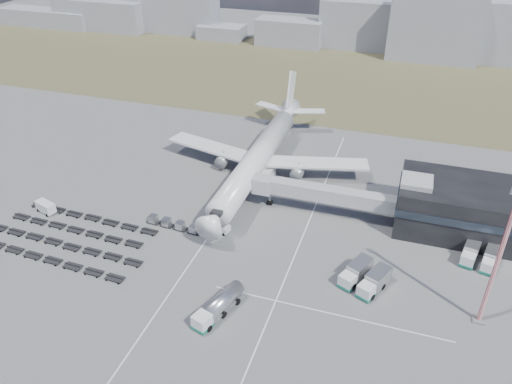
% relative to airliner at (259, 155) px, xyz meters
% --- Properties ---
extents(ground, '(420.00, 420.00, 0.00)m').
position_rel_airliner_xyz_m(ground, '(0.00, -32.38, -5.29)').
color(ground, '#565659').
rests_on(ground, ground).
extents(grass_strip, '(420.00, 90.00, 0.01)m').
position_rel_airliner_xyz_m(grass_strip, '(0.00, 77.62, -5.29)').
color(grass_strip, brown).
rests_on(grass_strip, ground).
extents(lane_markings, '(47.12, 110.00, 0.01)m').
position_rel_airliner_xyz_m(lane_markings, '(9.77, -29.38, -5.29)').
color(lane_markings, silver).
rests_on(lane_markings, ground).
extents(terminal, '(30.40, 16.40, 11.00)m').
position_rel_airliner_xyz_m(terminal, '(47.77, -8.41, -0.04)').
color(terminal, black).
rests_on(terminal, ground).
extents(jet_bridge, '(30.30, 3.80, 7.05)m').
position_rel_airliner_xyz_m(jet_bridge, '(15.90, -11.95, -0.24)').
color(jet_bridge, '#939399').
rests_on(jet_bridge, ground).
extents(airliner, '(51.59, 64.53, 17.62)m').
position_rel_airliner_xyz_m(airliner, '(0.00, 0.00, 0.00)').
color(airliner, silver).
rests_on(airliner, ground).
extents(skyline, '(323.77, 23.20, 25.43)m').
position_rel_airliner_xyz_m(skyline, '(16.39, 115.90, 4.29)').
color(skyline, gray).
rests_on(skyline, ground).
extents(fuel_tanker, '(5.85, 10.96, 3.44)m').
position_rel_airliner_xyz_m(fuel_tanker, '(7.88, -46.18, -3.57)').
color(fuel_tanker, silver).
rests_on(fuel_tanker, ground).
extents(pushback_tug, '(3.97, 2.70, 1.61)m').
position_rel_airliner_xyz_m(pushback_tug, '(-0.26, -24.76, -4.49)').
color(pushback_tug, silver).
rests_on(pushback_tug, ground).
extents(utility_van, '(5.02, 3.39, 2.43)m').
position_rel_airliner_xyz_m(utility_van, '(-38.69, -29.92, -4.08)').
color(utility_van, silver).
rests_on(utility_van, ground).
extents(catering_truck, '(3.32, 6.97, 3.10)m').
position_rel_airliner_xyz_m(catering_truck, '(2.56, -3.10, -3.70)').
color(catering_truck, silver).
rests_on(catering_truck, ground).
extents(service_trucks_near, '(8.99, 9.63, 3.10)m').
position_rel_airliner_xyz_m(service_trucks_near, '(29.66, -31.57, -3.61)').
color(service_trucks_near, silver).
rests_on(service_trucks_near, ground).
extents(service_trucks_far, '(7.64, 8.53, 2.95)m').
position_rel_airliner_xyz_m(service_trucks_far, '(49.34, -18.43, -3.69)').
color(service_trucks_far, silver).
rests_on(service_trucks_far, ground).
extents(uld_row, '(15.36, 2.55, 1.68)m').
position_rel_airliner_xyz_m(uld_row, '(-8.37, -26.79, -4.29)').
color(uld_row, black).
rests_on(uld_row, ground).
extents(baggage_dollies, '(36.83, 17.42, 0.82)m').
position_rel_airliner_xyz_m(baggage_dollies, '(-28.64, -36.64, -4.88)').
color(baggage_dollies, black).
rests_on(baggage_dollies, ground).
extents(floodlight_mast, '(2.36, 1.93, 24.98)m').
position_rel_airliner_xyz_m(floodlight_mast, '(48.53, -34.38, 7.23)').
color(floodlight_mast, red).
rests_on(floodlight_mast, ground).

